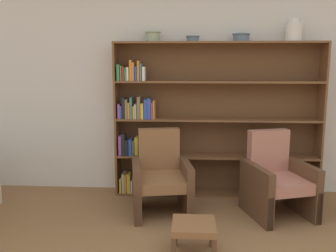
# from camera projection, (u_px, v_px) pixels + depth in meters

# --- Properties ---
(wall_back) EXTENTS (12.00, 0.06, 2.75)m
(wall_back) POSITION_uv_depth(u_px,v_px,m) (219.00, 87.00, 4.82)
(wall_back) COLOR silver
(wall_back) RESTS_ON ground
(bookshelf) EXTENTS (2.57, 0.30, 1.94)m
(bookshelf) POSITION_uv_depth(u_px,v_px,m) (200.00, 122.00, 4.75)
(bookshelf) COLOR brown
(bookshelf) RESTS_ON ground
(bowl_copper) EXTENTS (0.20, 0.20, 0.12)m
(bowl_copper) POSITION_uv_depth(u_px,v_px,m) (153.00, 36.00, 4.57)
(bowl_copper) COLOR gray
(bowl_copper) RESTS_ON bookshelf
(bowl_terracotta) EXTENTS (0.17, 0.17, 0.07)m
(bowl_terracotta) POSITION_uv_depth(u_px,v_px,m) (193.00, 38.00, 4.55)
(bowl_terracotta) COLOR slate
(bowl_terracotta) RESTS_ON bookshelf
(bowl_olive) EXTENTS (0.22, 0.22, 0.10)m
(bowl_olive) POSITION_uv_depth(u_px,v_px,m) (241.00, 37.00, 4.51)
(bowl_olive) COLOR slate
(bowl_olive) RESTS_ON bookshelf
(vase_tall) EXTENTS (0.19, 0.19, 0.27)m
(vase_tall) POSITION_uv_depth(u_px,v_px,m) (294.00, 31.00, 4.47)
(vase_tall) COLOR silver
(vase_tall) RESTS_ON bookshelf
(armchair_leather) EXTENTS (0.75, 0.78, 0.93)m
(armchair_leather) POSITION_uv_depth(u_px,v_px,m) (161.00, 178.00, 4.27)
(armchair_leather) COLOR brown
(armchair_leather) RESTS_ON ground
(armchair_cushioned) EXTENTS (0.81, 0.84, 0.93)m
(armchair_cushioned) POSITION_uv_depth(u_px,v_px,m) (277.00, 180.00, 4.19)
(armchair_cushioned) COLOR brown
(armchair_cushioned) RESTS_ON ground
(footstool) EXTENTS (0.38, 0.38, 0.31)m
(footstool) POSITION_uv_depth(u_px,v_px,m) (194.00, 229.00, 3.30)
(footstool) COLOR brown
(footstool) RESTS_ON ground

